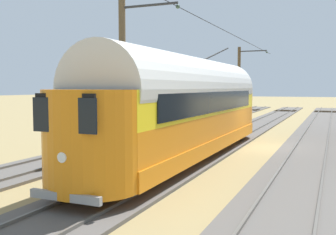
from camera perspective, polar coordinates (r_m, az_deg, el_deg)
ground_plane at (r=20.38m, az=13.56°, el=-4.25°), size 220.00×220.00×0.00m
track_adjacent_siding at (r=20.44m, az=20.12°, el=-4.22°), size 2.80×80.00×0.18m
track_third_siding at (r=21.17m, az=7.53°, el=-3.70°), size 2.80×80.00×0.18m
track_outer_siding at (r=22.84m, az=-3.71°, el=-3.07°), size 2.80×80.00×0.18m
vintage_streetcar at (r=16.34m, az=2.99°, el=1.70°), size 2.65×16.54×5.08m
catenary_pole_foreground at (r=36.12m, az=10.40°, el=5.07°), size 2.66×0.28×6.65m
catenary_pole_mid_near at (r=16.22m, az=-6.43°, el=5.97°), size 2.66×0.28×6.65m
overhead_wire_run at (r=16.14m, az=2.24°, el=15.41°), size 2.46×46.24×0.18m
spare_tie_stack at (r=22.47m, az=-12.26°, el=-2.74°), size 2.40×2.40×0.54m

